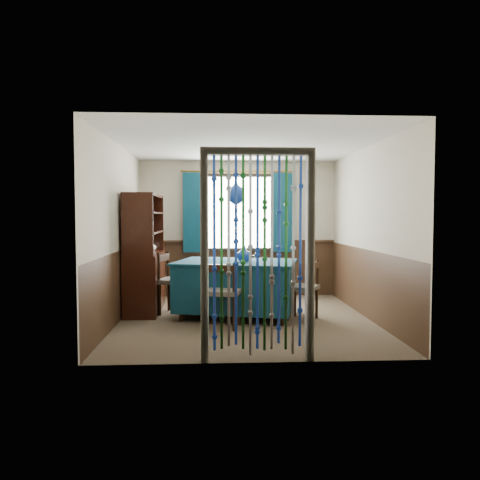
{
  "coord_description": "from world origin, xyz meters",
  "views": [
    {
      "loc": [
        -0.44,
        -6.67,
        1.5
      ],
      "look_at": [
        -0.06,
        0.24,
        1.13
      ],
      "focal_mm": 35.0,
      "sensor_mm": 36.0,
      "label": 1
    }
  ],
  "objects": [
    {
      "name": "wall_back",
      "position": [
        0.0,
        2.0,
        1.25
      ],
      "size": [
        3.6,
        0.0,
        3.6
      ],
      "primitive_type": "plane",
      "rotation": [
        1.57,
        0.0,
        0.0
      ],
      "color": "beige",
      "rests_on": "ground"
    },
    {
      "name": "pendant_lamp",
      "position": [
        -0.12,
        0.18,
        1.8
      ],
      "size": [
        0.23,
        0.23,
        0.84
      ],
      "color": "olive",
      "rests_on": "ceiling"
    },
    {
      "name": "bowl_shelf",
      "position": [
        -1.48,
        0.46,
        1.27
      ],
      "size": [
        0.23,
        0.23,
        0.05
      ],
      "primitive_type": "imported",
      "rotation": [
        0.0,
        0.0,
        -0.23
      ],
      "color": "beige",
      "rests_on": "sideboard"
    },
    {
      "name": "vase_sideboard",
      "position": [
        -1.48,
        1.08,
        1.0
      ],
      "size": [
        0.18,
        0.18,
        0.18
      ],
      "primitive_type": "imported",
      "rotation": [
        0.0,
        0.0,
        0.03
      ],
      "color": "beige",
      "rests_on": "sideboard"
    },
    {
      "name": "wainscot_right",
      "position": [
        1.79,
        0.0,
        0.5
      ],
      "size": [
        0.0,
        4.0,
        4.0
      ],
      "primitive_type": "plane",
      "rotation": [
        1.57,
        0.0,
        -1.57
      ],
      "color": "#3C2617",
      "rests_on": "ground"
    },
    {
      "name": "wainscot_front",
      "position": [
        0.0,
        -1.99,
        0.5
      ],
      "size": [
        3.6,
        0.0,
        3.6
      ],
      "primitive_type": "plane",
      "rotation": [
        -1.57,
        0.0,
        0.0
      ],
      "color": "#3C2617",
      "rests_on": "ground"
    },
    {
      "name": "wall_left",
      "position": [
        -1.8,
        0.0,
        1.25
      ],
      "size": [
        0.0,
        4.0,
        4.0
      ],
      "primitive_type": "plane",
      "rotation": [
        1.57,
        0.0,
        1.57
      ],
      "color": "beige",
      "rests_on": "ground"
    },
    {
      "name": "sideboard",
      "position": [
        -1.54,
        0.71,
        0.63
      ],
      "size": [
        0.5,
        1.4,
        1.83
      ],
      "rotation": [
        0.0,
        0.0,
        0.01
      ],
      "color": "black",
      "rests_on": "floor"
    },
    {
      "name": "vase_table",
      "position": [
        -0.01,
        0.14,
        0.93
      ],
      "size": [
        0.24,
        0.24,
        0.21
      ],
      "primitive_type": "imported",
      "rotation": [
        0.0,
        0.0,
        -0.23
      ],
      "color": "navy",
      "rests_on": "dining_table"
    },
    {
      "name": "wainscot_left",
      "position": [
        -1.79,
        0.0,
        0.5
      ],
      "size": [
        0.0,
        4.0,
        4.0
      ],
      "primitive_type": "plane",
      "rotation": [
        1.57,
        0.0,
        1.57
      ],
      "color": "#3C2617",
      "rests_on": "ground"
    },
    {
      "name": "dining_table",
      "position": [
        -0.12,
        0.18,
        0.47
      ],
      "size": [
        1.95,
        1.56,
        0.83
      ],
      "rotation": [
        0.0,
        0.0,
        -0.25
      ],
      "color": "#0E384C",
      "rests_on": "floor"
    },
    {
      "name": "wall_right",
      "position": [
        1.8,
        0.0,
        1.25
      ],
      "size": [
        0.0,
        4.0,
        4.0
      ],
      "primitive_type": "plane",
      "rotation": [
        1.57,
        0.0,
        -1.57
      ],
      "color": "beige",
      "rests_on": "ground"
    },
    {
      "name": "ceiling",
      "position": [
        0.0,
        0.0,
        2.5
      ],
      "size": [
        4.0,
        4.0,
        0.0
      ],
      "primitive_type": "plane",
      "rotation": [
        3.14,
        0.0,
        0.0
      ],
      "color": "silver",
      "rests_on": "ground"
    },
    {
      "name": "chair_left",
      "position": [
        -1.07,
        0.46,
        0.5
      ],
      "size": [
        0.55,
        0.56,
        0.94
      ],
      "rotation": [
        0.0,
        0.0,
        -1.83
      ],
      "color": "black",
      "rests_on": "floor"
    },
    {
      "name": "wainscot_back",
      "position": [
        0.0,
        1.99,
        0.5
      ],
      "size": [
        3.6,
        0.0,
        3.6
      ],
      "primitive_type": "plane",
      "rotation": [
        1.57,
        0.0,
        0.0
      ],
      "color": "#3C2617",
      "rests_on": "ground"
    },
    {
      "name": "window",
      "position": [
        0.0,
        1.95,
        1.55
      ],
      "size": [
        1.32,
        0.12,
        1.42
      ],
      "primitive_type": "cube",
      "color": "black",
      "rests_on": "wall_back"
    },
    {
      "name": "chair_near",
      "position": [
        -0.33,
        -0.52,
        0.48
      ],
      "size": [
        0.53,
        0.51,
        0.89
      ],
      "rotation": [
        0.0,
        0.0,
        -0.24
      ],
      "color": "black",
      "rests_on": "floor"
    },
    {
      "name": "doorway",
      "position": [
        0.0,
        -1.94,
        1.05
      ],
      "size": [
        1.16,
        0.12,
        2.18
      ],
      "primitive_type": null,
      "color": "silver",
      "rests_on": "ground"
    },
    {
      "name": "wall_front",
      "position": [
        0.0,
        -2.0,
        1.25
      ],
      "size": [
        3.6,
        0.0,
        3.6
      ],
      "primitive_type": "plane",
      "rotation": [
        -1.57,
        0.0,
        0.0
      ],
      "color": "beige",
      "rests_on": "ground"
    },
    {
      "name": "chair_right",
      "position": [
        0.84,
        -0.09,
        0.46
      ],
      "size": [
        0.56,
        0.57,
        0.87
      ],
      "rotation": [
        0.0,
        0.0,
        1.09
      ],
      "color": "black",
      "rests_on": "floor"
    },
    {
      "name": "floor",
      "position": [
        0.0,
        0.0,
        0.0
      ],
      "size": [
        4.0,
        4.0,
        0.0
      ],
      "primitive_type": "plane",
      "color": "brown",
      "rests_on": "ground"
    },
    {
      "name": "chair_far",
      "position": [
        0.01,
        0.91,
        0.46
      ],
      "size": [
        0.58,
        0.57,
        0.87
      ],
      "rotation": [
        0.0,
        0.0,
        2.62
      ],
      "color": "black",
      "rests_on": "floor"
    }
  ]
}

